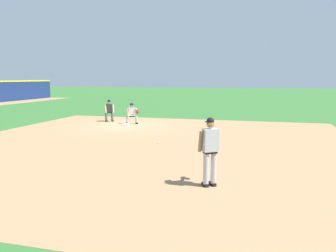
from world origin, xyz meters
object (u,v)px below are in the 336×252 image
at_px(first_base_bag, 126,125).
at_px(umpire, 109,110).
at_px(first_baseman, 132,113).
at_px(baseball, 158,143).
at_px(pitcher, 210,147).

relative_size(first_base_bag, umpire, 0.26).
bearing_deg(umpire, first_baseman, -113.42).
bearing_deg(umpire, baseball, -139.82).
height_order(pitcher, umpire, pitcher).
bearing_deg(pitcher, baseball, 29.83).
relative_size(baseball, pitcher, 0.04).
xyz_separation_m(baseball, umpire, (6.24, 5.27, 0.76)).
relative_size(baseball, first_baseman, 0.06).
bearing_deg(first_base_bag, first_baseman, -21.97).
relative_size(first_baseman, umpire, 0.92).
bearing_deg(pitcher, first_base_bag, 32.97).
distance_m(first_baseman, umpire, 2.14).
bearing_deg(pitcher, umpire, 35.80).
xyz_separation_m(pitcher, first_baseman, (10.57, 6.28, -0.33)).
height_order(baseball, first_baseman, first_baseman).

